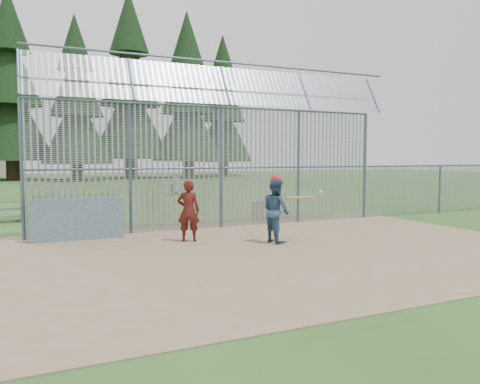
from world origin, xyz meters
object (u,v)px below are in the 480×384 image
batter (276,211)px  trash_can (258,210)px  onlooker (188,211)px  dugout_wall (78,219)px

batter → trash_can: 4.58m
trash_can → onlooker: bearing=-140.2°
dugout_wall → onlooker: bearing=-27.6°
dugout_wall → batter: batter is taller
trash_can → batter: bearing=-110.7°
dugout_wall → onlooker: onlooker is taller
batter → trash_can: (1.61, 4.26, -0.51)m
dugout_wall → onlooker: 3.14m
batter → onlooker: 2.42m
onlooker → trash_can: size_ratio=2.08×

